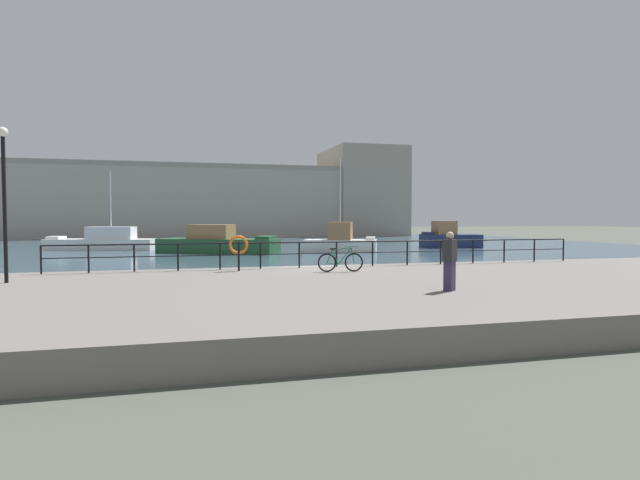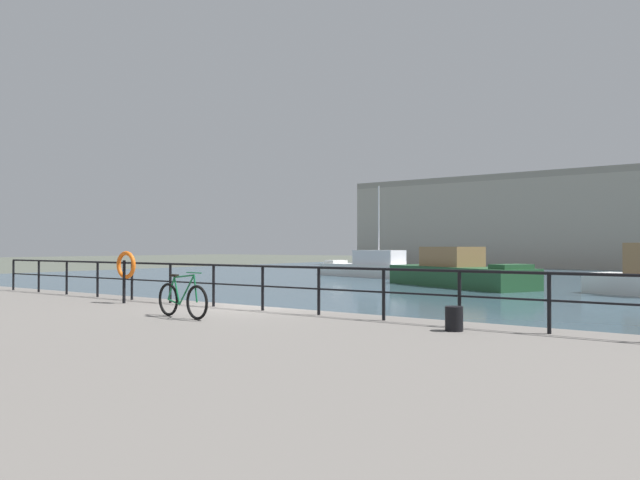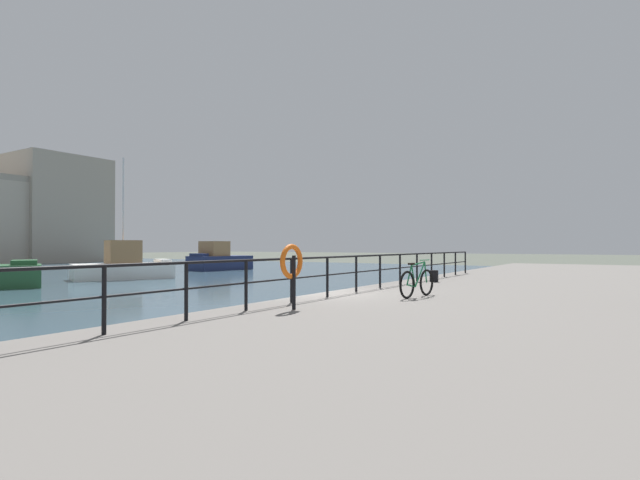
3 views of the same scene
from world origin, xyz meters
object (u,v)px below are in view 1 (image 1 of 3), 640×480
Objects in this scene: harbor_building at (252,201)px; moored_red_daysailer at (449,238)px; quay_lamp_post at (4,184)px; mooring_bollard at (450,260)px; standing_person at (450,261)px; life_ring_stand at (239,246)px; parked_bicycle at (340,262)px; moored_blue_motorboat at (341,241)px; moored_green_narrowboat at (103,241)px; moored_small_launch at (218,243)px.

moored_red_daysailer is at bearing -69.19° from harbor_building.
quay_lamp_post is (-16.24, -61.61, -1.36)m from harbor_building.
mooring_bollard is 0.26× the size of standing_person.
harbor_building is 38.58m from moored_red_daysailer.
life_ring_stand is at bearing 54.68° from moored_red_daysailer.
quay_lamp_post reaches higher than parked_bicycle.
harbor_building reaches higher than standing_person.
moored_blue_motorboat is at bearing -51.72° from standing_person.
quay_lamp_post is at bearing 106.81° from moored_green_narrowboat.
life_ring_stand is at bearing -4.67° from standing_person.
standing_person reaches higher than mooring_bollard.
moored_green_narrowboat is at bearing -118.83° from harbor_building.
moored_blue_motorboat is 23.42m from life_ring_stand.
parked_bicycle is (-6.93, -22.20, 0.27)m from moored_blue_motorboat.
moored_small_launch reaches higher than parked_bicycle.
standing_person is at bearing -119.08° from mooring_bollard.
moored_blue_motorboat reaches higher than parked_bicycle.
moored_blue_motorboat is 23.25m from parked_bicycle.
quay_lamp_post is at bearing 26.76° from standing_person.
moored_green_narrowboat is 38.17m from standing_person.
moored_red_daysailer reaches higher than life_ring_stand.
standing_person is at bearing -22.57° from quay_lamp_post.
mooring_bollard is at bearing -41.36° from moored_small_launch.
life_ring_stand is (-9.23, -0.09, 0.75)m from mooring_bollard.
quay_lamp_post is (1.03, -30.24, 3.13)m from moored_green_narrowboat.
harbor_building reaches higher than life_ring_stand.
moored_small_launch is at bearing -31.94° from standing_person.
moored_green_narrowboat reaches higher than quay_lamp_post.
moored_blue_motorboat is at bearing 80.19° from parked_bicycle.
life_ring_stand is at bearing 121.75° from moored_green_narrowboat.
moored_small_launch is 23.42m from parked_bicycle.
quay_lamp_post reaches higher than moored_red_daysailer.
harbor_building is 40.34× the size of life_ring_stand.
harbor_building is at bearing 116.17° from moored_blue_motorboat.
moored_green_narrowboat is 6.78× the size of life_ring_stand.
parked_bicycle is at bearing -26.50° from standing_person.
moored_small_launch is at bearing 111.30° from mooring_bollard.
parked_bicycle is at bearing -94.58° from harbor_building.
quay_lamp_post is (-16.83, -1.93, 2.92)m from mooring_bollard.
standing_person reaches higher than moored_small_launch.
harbor_building is 31.97× the size of parked_bicycle.
moored_red_daysailer is 0.58× the size of moored_small_launch.
harbor_building reaches higher than moored_blue_motorboat.
mooring_bollard is at bearing 6.53° from quay_lamp_post.
parked_bicycle is 5.68m from mooring_bollard.
moored_red_daysailer reaches higher than standing_person.
moored_blue_motorboat is 29.27m from quay_lamp_post.
life_ring_stand is (-8.64, -59.77, -3.53)m from harbor_building.
harbor_building is 5.79× the size of moored_small_launch.
mooring_bollard is (-13.03, -23.86, 0.07)m from moored_red_daysailer.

